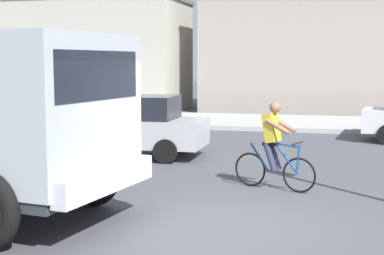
# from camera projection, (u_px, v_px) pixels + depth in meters

# --- Properties ---
(ground_plane) EXTENTS (120.00, 120.00, 0.00)m
(ground_plane) POSITION_uv_depth(u_px,v_px,m) (213.00, 226.00, 8.73)
(ground_plane) COLOR #4C4C51
(sidewalk_far) EXTENTS (80.00, 5.00, 0.16)m
(sidewalk_far) POSITION_uv_depth(u_px,v_px,m) (291.00, 123.00, 22.56)
(sidewalk_far) COLOR #ADADA8
(sidewalk_far) RESTS_ON ground
(cyclist) EXTENTS (1.64, 0.71, 1.72)m
(cyclist) POSITION_uv_depth(u_px,v_px,m) (274.00, 146.00, 11.12)
(cyclist) COLOR black
(cyclist) RESTS_ON ground
(car_red_near) EXTENTS (4.03, 1.94, 1.60)m
(car_red_near) POSITION_uv_depth(u_px,v_px,m) (130.00, 125.00, 15.04)
(car_red_near) COLOR #B7B7BC
(car_red_near) RESTS_ON ground
(building_corner_left) EXTENTS (9.65, 5.26, 5.66)m
(building_corner_left) POSITION_uv_depth(u_px,v_px,m) (93.00, 55.00, 29.87)
(building_corner_left) COLOR #B2AD9E
(building_corner_left) RESTS_ON ground
(building_mid_block) EXTENTS (8.77, 6.04, 5.68)m
(building_mid_block) POSITION_uv_depth(u_px,v_px,m) (294.00, 54.00, 28.99)
(building_mid_block) COLOR #9E9389
(building_mid_block) RESTS_ON ground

